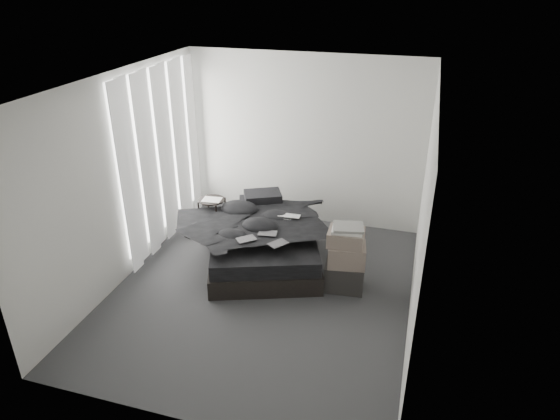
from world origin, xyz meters
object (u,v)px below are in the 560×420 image
(bed, at_px, (264,251))
(box_lower, at_px, (344,275))
(side_stand, at_px, (213,221))
(laptop, at_px, (288,213))

(bed, bearing_deg, box_lower, -36.89)
(bed, relative_size, side_stand, 2.75)
(side_stand, bearing_deg, laptop, -5.05)
(bed, distance_m, laptop, 0.66)
(laptop, bearing_deg, box_lower, -32.68)
(side_stand, bearing_deg, box_lower, -16.95)
(laptop, bearing_deg, side_stand, 172.92)
(side_stand, xyz_separation_m, box_lower, (2.04, -0.62, -0.16))
(side_stand, bearing_deg, bed, -17.08)
(laptop, height_order, box_lower, laptop)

